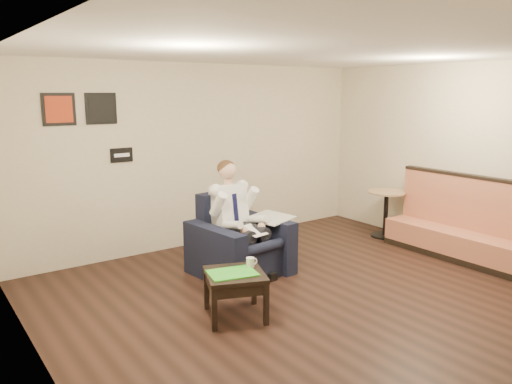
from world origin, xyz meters
TOP-DOWN VIEW (x-y plane):
  - ground at (0.00, 0.00)m, footprint 6.00×6.00m
  - wall_back at (0.00, 3.00)m, footprint 6.00×0.02m
  - wall_left at (-3.00, 0.00)m, footprint 0.02×6.00m
  - wall_right at (3.00, 0.00)m, footprint 0.02×6.00m
  - ceiling at (0.00, 0.00)m, footprint 6.00×6.00m
  - seating_sign at (-1.30, 2.98)m, footprint 0.32×0.02m
  - art_print_left at (-2.10, 2.98)m, footprint 0.42×0.03m
  - art_print_right at (-1.55, 2.98)m, footprint 0.42×0.03m
  - armchair at (-0.31, 1.47)m, footprint 1.18×1.18m
  - seated_man at (-0.30, 1.34)m, footprint 0.79×1.09m
  - lap_papers at (-0.29, 1.23)m, footprint 0.29×0.38m
  - newspaper at (0.13, 1.41)m, footprint 0.54×0.63m
  - side_table at (-1.09, 0.42)m, footprint 0.79×0.79m
  - green_folder at (-1.13, 0.41)m, footprint 0.57×0.46m
  - coffee_mug at (-0.86, 0.47)m, footprint 0.12×0.12m
  - smartphone at (-0.98, 0.56)m, footprint 0.17×0.15m
  - banquette at (2.59, 0.10)m, footprint 0.55×2.31m
  - cafe_table at (2.60, 1.49)m, footprint 0.76×0.76m

SIDE VIEW (x-z plane):
  - ground at x=0.00m, z-range 0.00..0.00m
  - side_table at x=-1.09m, z-range 0.00..0.50m
  - cafe_table at x=2.60m, z-range 0.00..0.77m
  - smartphone at x=-0.98m, z-range 0.50..0.51m
  - green_folder at x=-1.13m, z-range 0.50..0.51m
  - armchair at x=-0.31m, z-range 0.00..1.04m
  - coffee_mug at x=-0.86m, z-range 0.50..0.60m
  - banquette at x=2.59m, z-range 0.00..1.18m
  - lap_papers at x=-0.29m, z-range 0.64..0.64m
  - newspaper at x=0.13m, z-range 0.70..0.71m
  - seated_man at x=-0.30m, z-range 0.00..1.42m
  - wall_back at x=0.00m, z-range 0.00..2.80m
  - wall_left at x=-3.00m, z-range 0.00..2.80m
  - wall_right at x=3.00m, z-range 0.00..2.80m
  - seating_sign at x=-1.30m, z-range 1.40..1.60m
  - art_print_left at x=-2.10m, z-range 1.94..2.36m
  - art_print_right at x=-1.55m, z-range 1.94..2.36m
  - ceiling at x=0.00m, z-range 2.79..2.81m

